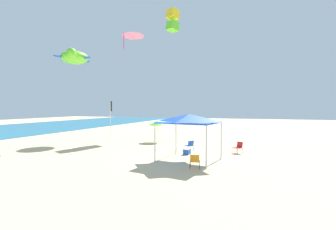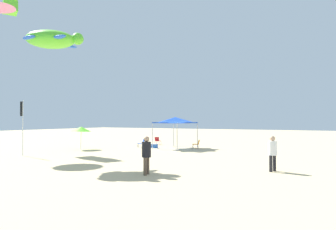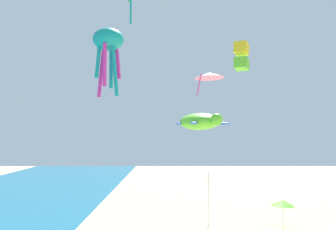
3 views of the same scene
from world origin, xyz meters
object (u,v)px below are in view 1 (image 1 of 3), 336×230
object	(u,v)px
folding_chair_near_cooler	(238,147)
kite_turtle_lime	(74,58)
folding_chair_right_of_tent	(195,160)
kite_delta_pink	(133,34)
beach_umbrella	(158,123)
kite_box_yellow	(173,20)
folding_chair_left_of_tent	(190,145)
cooler_box	(187,151)
canopy_tent	(189,119)
banner_flag	(111,116)

from	to	relation	value
folding_chair_near_cooler	kite_turtle_lime	xyz separation A→B (m)	(-0.44, 14.41, 7.46)
folding_chair_right_of_tent	kite_delta_pink	bearing A→B (deg)	-62.73
beach_umbrella	kite_box_yellow	bearing A→B (deg)	8.58
folding_chair_left_of_tent	cooler_box	size ratio (longest dim) A/B	1.26
canopy_tent	banner_flag	distance (m)	12.98
canopy_tent	cooler_box	bearing A→B (deg)	18.36
beach_umbrella	folding_chair_right_of_tent	size ratio (longest dim) A/B	2.58
canopy_tent	kite_turtle_lime	bearing A→B (deg)	74.76
kite_box_yellow	kite_turtle_lime	bearing A→B (deg)	-86.70
folding_chair_right_of_tent	canopy_tent	bearing A→B (deg)	-78.46
cooler_box	banner_flag	bearing A→B (deg)	60.98
beach_umbrella	folding_chair_right_of_tent	bearing A→B (deg)	-147.18
beach_umbrella	folding_chair_near_cooler	distance (m)	8.66
banner_flag	kite_turtle_lime	world-z (taller)	kite_turtle_lime
banner_flag	kite_turtle_lime	size ratio (longest dim) A/B	1.06
kite_turtle_lime	cooler_box	bearing A→B (deg)	51.07
canopy_tent	banner_flag	xyz separation A→B (m)	(7.47, 10.62, -0.16)
folding_chair_right_of_tent	kite_box_yellow	bearing A→B (deg)	-79.66
folding_chair_right_of_tent	kite_box_yellow	xyz separation A→B (m)	(17.59, 7.09, 14.50)
folding_chair_near_cooler	kite_turtle_lime	bearing A→B (deg)	-141.22
canopy_tent	folding_chair_near_cooler	size ratio (longest dim) A/B	4.67
banner_flag	kite_delta_pink	distance (m)	10.69
beach_umbrella	kite_turtle_lime	distance (m)	9.80
canopy_tent	kite_delta_pink	size ratio (longest dim) A/B	1.04
beach_umbrella	folding_chair_right_of_tent	xyz separation A→B (m)	(-8.97, -5.79, -1.38)
canopy_tent	beach_umbrella	world-z (taller)	canopy_tent
canopy_tent	kite_box_yellow	world-z (taller)	kite_box_yellow
canopy_tent	kite_turtle_lime	world-z (taller)	kite_turtle_lime
kite_delta_pink	kite_box_yellow	xyz separation A→B (m)	(4.14, -3.76, 2.62)
banner_flag	folding_chair_left_of_tent	bearing A→B (deg)	-113.13
canopy_tent	kite_box_yellow	bearing A→B (deg)	21.80
folding_chair_right_of_tent	kite_turtle_lime	bearing A→B (deg)	-33.73
canopy_tent	beach_umbrella	bearing A→B (deg)	35.09
beach_umbrella	folding_chair_near_cooler	bearing A→B (deg)	-114.12
banner_flag	kite_turtle_lime	distance (m)	7.01
cooler_box	kite_box_yellow	world-z (taller)	kite_box_yellow
kite_delta_pink	cooler_box	bearing A→B (deg)	-75.12
beach_umbrella	folding_chair_near_cooler	world-z (taller)	beach_umbrella
kite_delta_pink	kite_box_yellow	world-z (taller)	kite_box_yellow
cooler_box	canopy_tent	bearing A→B (deg)	-161.64
canopy_tent	kite_turtle_lime	distance (m)	13.12
folding_chair_left_of_tent	kite_delta_pink	world-z (taller)	kite_delta_pink
folding_chair_right_of_tent	kite_delta_pink	size ratio (longest dim) A/B	0.22
banner_flag	canopy_tent	bearing A→B (deg)	-125.15
cooler_box	kite_turtle_lime	distance (m)	13.46
kite_delta_pink	kite_box_yellow	distance (m)	6.17
canopy_tent	folding_chair_near_cooler	bearing A→B (deg)	-38.08
beach_umbrella	kite_turtle_lime	size ratio (longest dim) A/B	0.53
folding_chair_left_of_tent	canopy_tent	bearing A→B (deg)	57.37
banner_flag	kite_box_yellow	size ratio (longest dim) A/B	1.44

